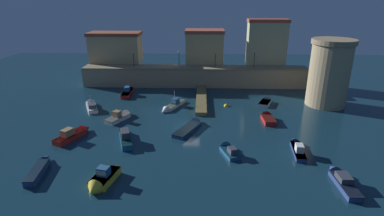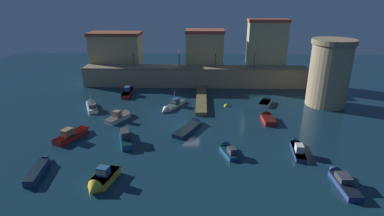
{
  "view_description": "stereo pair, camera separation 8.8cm",
  "coord_description": "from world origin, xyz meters",
  "px_view_note": "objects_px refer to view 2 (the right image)",
  "views": [
    {
      "loc": [
        1.45,
        -41.21,
        18.15
      ],
      "look_at": [
        0.0,
        3.96,
        1.44
      ],
      "focal_mm": 28.7,
      "sensor_mm": 36.0,
      "label": 1
    },
    {
      "loc": [
        1.54,
        -41.21,
        18.15
      ],
      "look_at": [
        0.0,
        3.96,
        1.44
      ],
      "focal_mm": 28.7,
      "sensor_mm": 36.0,
      "label": 2
    }
  ],
  "objects_px": {
    "quay_lamp_2": "(215,57)",
    "moored_boat_4": "(172,106)",
    "moored_boat_3": "(74,134)",
    "moored_boat_5": "(266,102)",
    "moored_boat_13": "(121,116)",
    "moored_boat_1": "(267,118)",
    "moored_boat_2": "(341,179)",
    "moored_boat_6": "(128,91)",
    "fortress_tower": "(329,73)",
    "moored_boat_12": "(125,136)",
    "moored_boat_7": "(40,168)",
    "moored_boat_10": "(101,181)",
    "quay_lamp_1": "(179,56)",
    "moored_boat_8": "(228,150)",
    "quay_lamp_0": "(134,56)",
    "moored_boat_0": "(191,126)",
    "moored_boat_11": "(91,105)",
    "mooring_buoy_0": "(226,106)",
    "moored_boat_9": "(297,148)",
    "quay_lamp_3": "(255,56)"
  },
  "relations": [
    {
      "from": "fortress_tower",
      "to": "moored_boat_2",
      "type": "relative_size",
      "value": 1.85
    },
    {
      "from": "fortress_tower",
      "to": "moored_boat_13",
      "type": "distance_m",
      "value": 35.32
    },
    {
      "from": "fortress_tower",
      "to": "moored_boat_12",
      "type": "bearing_deg",
      "value": -154.89
    },
    {
      "from": "quay_lamp_3",
      "to": "moored_boat_2",
      "type": "bearing_deg",
      "value": -84.1
    },
    {
      "from": "moored_boat_7",
      "to": "quay_lamp_2",
      "type": "bearing_deg",
      "value": -38.12
    },
    {
      "from": "moored_boat_13",
      "to": "moored_boat_6",
      "type": "bearing_deg",
      "value": 36.06
    },
    {
      "from": "moored_boat_4",
      "to": "moored_boat_0",
      "type": "bearing_deg",
      "value": 48.82
    },
    {
      "from": "quay_lamp_2",
      "to": "moored_boat_6",
      "type": "xyz_separation_m",
      "value": [
        -17.13,
        -5.98,
        -5.7
      ]
    },
    {
      "from": "quay_lamp_3",
      "to": "moored_boat_13",
      "type": "height_order",
      "value": "quay_lamp_3"
    },
    {
      "from": "moored_boat_2",
      "to": "moored_boat_10",
      "type": "relative_size",
      "value": 1.24
    },
    {
      "from": "fortress_tower",
      "to": "moored_boat_1",
      "type": "bearing_deg",
      "value": -146.89
    },
    {
      "from": "moored_boat_12",
      "to": "mooring_buoy_0",
      "type": "height_order",
      "value": "moored_boat_12"
    },
    {
      "from": "fortress_tower",
      "to": "moored_boat_0",
      "type": "height_order",
      "value": "fortress_tower"
    },
    {
      "from": "moored_boat_4",
      "to": "moored_boat_10",
      "type": "bearing_deg",
      "value": 12.49
    },
    {
      "from": "moored_boat_5",
      "to": "moored_boat_13",
      "type": "bearing_deg",
      "value": 131.85
    },
    {
      "from": "moored_boat_3",
      "to": "moored_boat_4",
      "type": "distance_m",
      "value": 16.85
    },
    {
      "from": "quay_lamp_0",
      "to": "moored_boat_7",
      "type": "relative_size",
      "value": 0.51
    },
    {
      "from": "moored_boat_9",
      "to": "moored_boat_10",
      "type": "bearing_deg",
      "value": 116.3
    },
    {
      "from": "moored_boat_0",
      "to": "moored_boat_5",
      "type": "height_order",
      "value": "moored_boat_0"
    },
    {
      "from": "quay_lamp_1",
      "to": "moored_boat_6",
      "type": "bearing_deg",
      "value": -148.22
    },
    {
      "from": "moored_boat_2",
      "to": "moored_boat_6",
      "type": "xyz_separation_m",
      "value": [
        -28.79,
        29.44,
        0.06
      ]
    },
    {
      "from": "quay_lamp_0",
      "to": "quay_lamp_1",
      "type": "relative_size",
      "value": 0.96
    },
    {
      "from": "moored_boat_10",
      "to": "moored_boat_12",
      "type": "distance_m",
      "value": 10.43
    },
    {
      "from": "moored_boat_2",
      "to": "moored_boat_8",
      "type": "xyz_separation_m",
      "value": [
        -11.07,
        6.19,
        -0.09
      ]
    },
    {
      "from": "moored_boat_10",
      "to": "mooring_buoy_0",
      "type": "relative_size",
      "value": 6.24
    },
    {
      "from": "quay_lamp_3",
      "to": "moored_boat_3",
      "type": "height_order",
      "value": "quay_lamp_3"
    },
    {
      "from": "quay_lamp_0",
      "to": "fortress_tower",
      "type": "bearing_deg",
      "value": -17.57
    },
    {
      "from": "moored_boat_9",
      "to": "moored_boat_13",
      "type": "height_order",
      "value": "moored_boat_13"
    },
    {
      "from": "moored_boat_0",
      "to": "moored_boat_5",
      "type": "bearing_deg",
      "value": -23.82
    },
    {
      "from": "quay_lamp_2",
      "to": "moored_boat_4",
      "type": "distance_m",
      "value": 17.01
    },
    {
      "from": "moored_boat_6",
      "to": "moored_boat_10",
      "type": "relative_size",
      "value": 1.39
    },
    {
      "from": "quay_lamp_2",
      "to": "moored_boat_12",
      "type": "distance_m",
      "value": 29.77
    },
    {
      "from": "moored_boat_6",
      "to": "moored_boat_12",
      "type": "height_order",
      "value": "moored_boat_12"
    },
    {
      "from": "moored_boat_10",
      "to": "moored_boat_13",
      "type": "bearing_deg",
      "value": -159.96
    },
    {
      "from": "moored_boat_8",
      "to": "moored_boat_13",
      "type": "distance_m",
      "value": 18.88
    },
    {
      "from": "quay_lamp_0",
      "to": "moored_boat_11",
      "type": "height_order",
      "value": "quay_lamp_0"
    },
    {
      "from": "quay_lamp_0",
      "to": "moored_boat_8",
      "type": "bearing_deg",
      "value": -59.03
    },
    {
      "from": "moored_boat_9",
      "to": "fortress_tower",
      "type": "bearing_deg",
      "value": -23.43
    },
    {
      "from": "quay_lamp_0",
      "to": "quay_lamp_2",
      "type": "bearing_deg",
      "value": -0.0
    },
    {
      "from": "moored_boat_4",
      "to": "moored_boat_12",
      "type": "relative_size",
      "value": 0.99
    },
    {
      "from": "moored_boat_13",
      "to": "moored_boat_1",
      "type": "bearing_deg",
      "value": -62.23
    },
    {
      "from": "moored_boat_1",
      "to": "moored_boat_12",
      "type": "height_order",
      "value": "moored_boat_12"
    },
    {
      "from": "moored_boat_3",
      "to": "moored_boat_9",
      "type": "relative_size",
      "value": 0.98
    },
    {
      "from": "moored_boat_2",
      "to": "moored_boat_5",
      "type": "height_order",
      "value": "moored_boat_2"
    },
    {
      "from": "quay_lamp_0",
      "to": "moored_boat_1",
      "type": "distance_m",
      "value": 31.33
    },
    {
      "from": "moored_boat_3",
      "to": "moored_boat_11",
      "type": "height_order",
      "value": "moored_boat_11"
    },
    {
      "from": "quay_lamp_0",
      "to": "mooring_buoy_0",
      "type": "relative_size",
      "value": 3.93
    },
    {
      "from": "quay_lamp_0",
      "to": "moored_boat_0",
      "type": "height_order",
      "value": "quay_lamp_0"
    },
    {
      "from": "moored_boat_1",
      "to": "moored_boat_8",
      "type": "relative_size",
      "value": 0.98
    },
    {
      "from": "moored_boat_5",
      "to": "moored_boat_8",
      "type": "xyz_separation_m",
      "value": [
        -8.08,
        -18.15,
        0.0
      ]
    }
  ]
}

